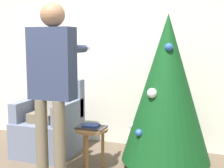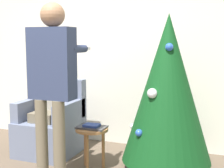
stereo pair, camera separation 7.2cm
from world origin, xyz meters
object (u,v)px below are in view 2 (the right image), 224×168
person_seated (50,100)px  side_stool (92,135)px  armchair (52,127)px  person_standing (52,76)px  christmas_tree (167,89)px

person_seated → side_stool: size_ratio=2.64×
armchair → person_seated: bearing=-90.0°
person_seated → person_standing: bearing=-56.2°
armchair → christmas_tree: bearing=-2.4°
person_seated → person_standing: size_ratio=0.69×
christmas_tree → person_standing: person_standing is taller
armchair → side_stool: size_ratio=1.97×
person_seated → christmas_tree: bearing=-1.5°
christmas_tree → side_stool: bearing=-161.8°
christmas_tree → person_standing: (-1.00, -0.74, 0.18)m
person_standing → side_stool: (0.20, 0.48, -0.72)m
person_standing → armchair: bearing=123.0°
armchair → side_stool: 0.80m
armchair → person_standing: (0.53, -0.81, 0.77)m
person_seated → side_stool: (0.73, -0.30, -0.30)m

